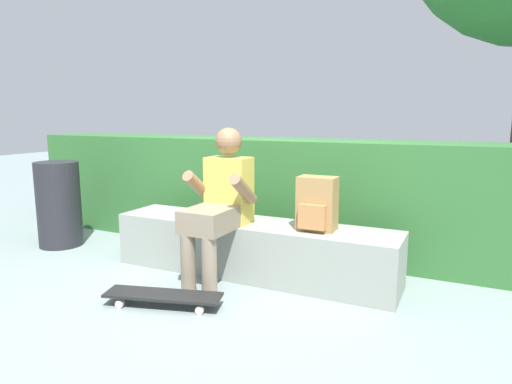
% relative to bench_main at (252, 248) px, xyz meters
% --- Properties ---
extents(ground_plane, '(24.00, 24.00, 0.00)m').
position_rel_bench_main_xyz_m(ground_plane, '(0.00, -0.42, -0.22)').
color(ground_plane, gray).
extents(bench_main, '(2.34, 0.49, 0.44)m').
position_rel_bench_main_xyz_m(bench_main, '(0.00, 0.00, 0.00)').
color(bench_main, gray).
rests_on(bench_main, ground).
extents(person_skater, '(0.49, 0.62, 1.19)m').
position_rel_bench_main_xyz_m(person_skater, '(-0.17, -0.22, 0.42)').
color(person_skater, gold).
rests_on(person_skater, ground).
extents(skateboard_near_person, '(0.82, 0.41, 0.09)m').
position_rel_bench_main_xyz_m(skateboard_near_person, '(-0.27, -0.82, -0.14)').
color(skateboard_near_person, black).
rests_on(skateboard_near_person, ground).
extents(backpack_on_bench, '(0.28, 0.23, 0.40)m').
position_rel_bench_main_xyz_m(backpack_on_bench, '(0.54, -0.01, 0.41)').
color(backpack_on_bench, '#A37A47').
rests_on(backpack_on_bench, bench_main).
extents(hedge_row, '(5.43, 0.65, 1.06)m').
position_rel_bench_main_xyz_m(hedge_row, '(-0.18, 0.83, 0.31)').
color(hedge_row, '#2F652F').
rests_on(hedge_row, ground).
extents(trash_bin, '(0.42, 0.42, 0.83)m').
position_rel_bench_main_xyz_m(trash_bin, '(-2.08, -0.09, 0.20)').
color(trash_bin, '#232328').
rests_on(trash_bin, ground).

